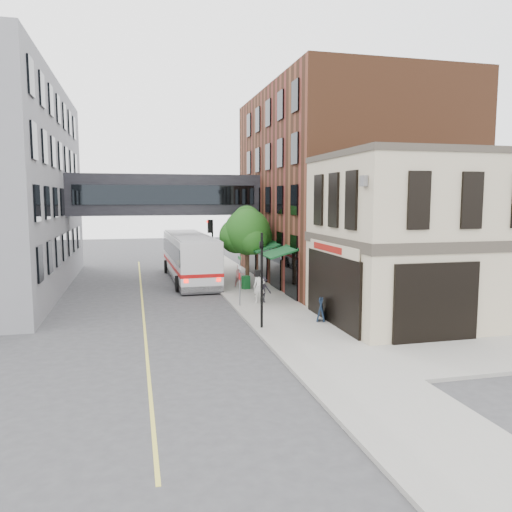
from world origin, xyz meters
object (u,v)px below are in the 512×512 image
bus (189,255)px  pedestrian_c (263,290)px  newspaper_box (246,282)px  pedestrian_b (240,275)px  pedestrian_a (259,287)px  sandwich_board (321,309)px

bus → pedestrian_c: size_ratio=8.42×
bus → newspaper_box: bearing=-59.5°
pedestrian_b → bus: bearing=113.6°
pedestrian_b → pedestrian_c: size_ratio=0.99×
pedestrian_a → sandwich_board: pedestrian_a is taller
bus → newspaper_box: size_ratio=14.32×
pedestrian_c → newspaper_box: 4.56m
pedestrian_b → newspaper_box: (0.18, -1.23, -0.30)m
pedestrian_b → pedestrian_c: pedestrian_c is taller
bus → pedestrian_c: bearing=-72.2°
pedestrian_c → sandwich_board: bearing=-73.7°
newspaper_box → sandwich_board: bearing=-101.7°
bus → sandwich_board: bearing=-71.8°
bus → pedestrian_b: size_ratio=8.54×
pedestrian_a → newspaper_box: 4.71m
pedestrian_c → sandwich_board: 5.27m
bus → pedestrian_a: bus is taller
bus → pedestrian_b: 5.30m
bus → newspaper_box: (3.21, -5.45, -1.33)m
newspaper_box → pedestrian_a: bearing=-114.9°
pedestrian_a → newspaper_box: size_ratio=2.10×
bus → pedestrian_a: bearing=-73.7°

